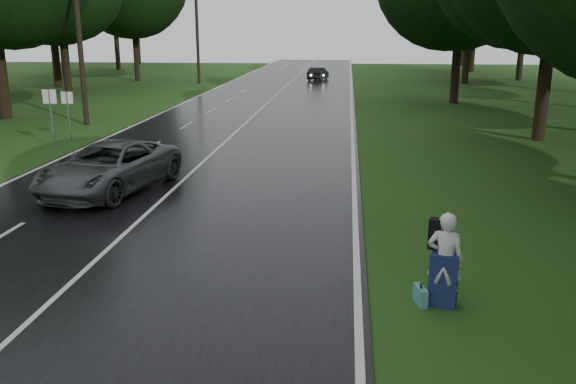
% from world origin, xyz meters
% --- Properties ---
extents(ground, '(160.00, 160.00, 0.00)m').
position_xyz_m(ground, '(0.00, 0.00, 0.00)').
color(ground, '#224614').
rests_on(ground, ground).
extents(road, '(12.00, 140.00, 0.04)m').
position_xyz_m(road, '(0.00, 20.00, 0.02)').
color(road, black).
rests_on(road, ground).
extents(lane_center, '(0.12, 140.00, 0.01)m').
position_xyz_m(lane_center, '(0.00, 20.00, 0.04)').
color(lane_center, silver).
rests_on(lane_center, road).
extents(grey_car, '(3.68, 5.91, 1.53)m').
position_xyz_m(grey_car, '(-1.92, 6.69, 0.80)').
color(grey_car, '#505355').
rests_on(grey_car, road).
extents(far_car, '(2.06, 3.93, 1.23)m').
position_xyz_m(far_car, '(2.53, 49.85, 0.66)').
color(far_car, black).
rests_on(far_car, road).
extents(hitchhiker, '(0.76, 0.73, 1.83)m').
position_xyz_m(hitchhiker, '(7.37, -0.56, 0.85)').
color(hitchhiker, silver).
rests_on(hitchhiker, ground).
extents(suitcase, '(0.25, 0.49, 0.34)m').
position_xyz_m(suitcase, '(6.97, -0.57, 0.17)').
color(suitcase, teal).
rests_on(suitcase, ground).
extents(utility_pole_mid, '(1.80, 0.28, 10.84)m').
position_xyz_m(utility_pole_mid, '(-8.50, 19.95, 0.00)').
color(utility_pole_mid, black).
rests_on(utility_pole_mid, ground).
extents(utility_pole_far, '(1.80, 0.28, 9.41)m').
position_xyz_m(utility_pole_far, '(-8.50, 45.34, 0.00)').
color(utility_pole_far, black).
rests_on(utility_pole_far, ground).
extents(road_sign_a, '(0.61, 0.10, 2.52)m').
position_xyz_m(road_sign_a, '(-7.20, 13.58, 0.00)').
color(road_sign_a, white).
rests_on(road_sign_a, ground).
extents(road_sign_b, '(0.54, 0.10, 2.26)m').
position_xyz_m(road_sign_b, '(-7.20, 15.19, 0.00)').
color(road_sign_b, white).
rests_on(road_sign_b, ground).
extents(tree_left_d, '(9.59, 9.59, 14.99)m').
position_xyz_m(tree_left_d, '(-14.14, 21.77, 0.00)').
color(tree_left_d, black).
rests_on(tree_left_d, ground).
extents(tree_left_e, '(9.61, 9.61, 15.01)m').
position_xyz_m(tree_left_e, '(-16.28, 34.50, 0.00)').
color(tree_left_e, black).
rests_on(tree_left_e, ground).
extents(tree_left_f, '(10.34, 10.34, 16.16)m').
position_xyz_m(tree_left_f, '(-15.22, 47.45, 0.00)').
color(tree_left_f, black).
rests_on(tree_left_f, ground).
extents(tree_right_d, '(9.75, 9.75, 15.23)m').
position_xyz_m(tree_right_d, '(14.42, 17.55, 0.00)').
color(tree_right_d, black).
rests_on(tree_right_d, ground).
extents(tree_right_e, '(9.13, 9.13, 14.27)m').
position_xyz_m(tree_right_e, '(12.87, 31.87, 0.00)').
color(tree_right_e, black).
rests_on(tree_right_e, ground).
extents(tree_right_f, '(10.67, 10.67, 16.67)m').
position_xyz_m(tree_right_f, '(16.47, 47.62, 0.00)').
color(tree_right_f, black).
rests_on(tree_right_f, ground).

